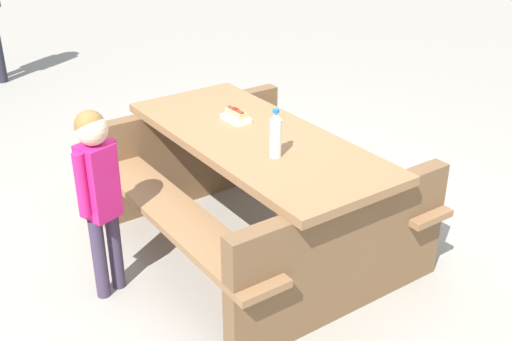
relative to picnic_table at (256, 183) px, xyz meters
name	(u,v)px	position (x,y,z in m)	size (l,w,h in m)	color
ground_plane	(256,245)	(0.00, 0.00, -0.44)	(30.00, 30.00, 0.00)	gray
picnic_table	(256,183)	(0.00, 0.00, 0.00)	(2.06, 1.76, 0.75)	olive
soda_bottle	(276,135)	(-0.27, 0.14, 0.43)	(0.06, 0.06, 0.27)	silver
hotdog_tray	(236,116)	(0.24, -0.09, 0.34)	(0.20, 0.14, 0.08)	white
child_in_coat	(98,182)	(0.29, 0.89, 0.24)	(0.17, 0.27, 1.08)	#3F334C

